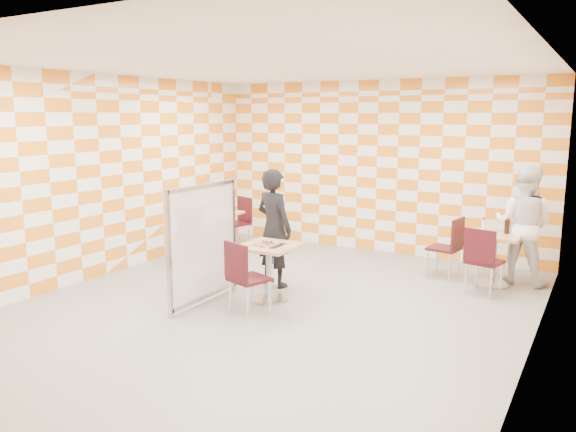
{
  "coord_description": "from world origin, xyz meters",
  "views": [
    {
      "loc": [
        3.56,
        -5.81,
        2.39
      ],
      "look_at": [
        0.1,
        0.2,
        1.15
      ],
      "focal_mm": 35.0,
      "sensor_mm": 36.0,
      "label": 1
    }
  ],
  "objects_px": {
    "second_table": "(494,250)",
    "man_dark": "(274,228)",
    "chair_main_front": "(243,273)",
    "empty_table": "(217,226)",
    "chair_empty_far": "(240,218)",
    "sport_bottle": "(484,225)",
    "main_table": "(269,263)",
    "chair_second_front": "(482,256)",
    "soda_bottle": "(507,227)",
    "partition": "(203,243)",
    "chair_empty_near": "(193,231)",
    "man_white": "(523,225)",
    "chair_second_side": "(450,243)"
  },
  "relations": [
    {
      "from": "chair_second_front",
      "to": "chair_empty_far",
      "type": "xyz_separation_m",
      "value": [
        -4.42,
        0.73,
        0.0
      ]
    },
    {
      "from": "main_table",
      "to": "man_white",
      "type": "bearing_deg",
      "value": 42.49
    },
    {
      "from": "man_white",
      "to": "sport_bottle",
      "type": "bearing_deg",
      "value": 30.72
    },
    {
      "from": "empty_table",
      "to": "main_table",
      "type": "bearing_deg",
      "value": -38.4
    },
    {
      "from": "chair_second_side",
      "to": "second_table",
      "type": "bearing_deg",
      "value": 0.08
    },
    {
      "from": "chair_second_front",
      "to": "chair_empty_far",
      "type": "bearing_deg",
      "value": 170.68
    },
    {
      "from": "main_table",
      "to": "man_white",
      "type": "xyz_separation_m",
      "value": [
        2.73,
        2.5,
        0.34
      ]
    },
    {
      "from": "main_table",
      "to": "chair_empty_far",
      "type": "height_order",
      "value": "chair_empty_far"
    },
    {
      "from": "empty_table",
      "to": "man_dark",
      "type": "xyz_separation_m",
      "value": [
        1.79,
        -1.05,
        0.33
      ]
    },
    {
      "from": "partition",
      "to": "man_white",
      "type": "xyz_separation_m",
      "value": [
        3.41,
        2.99,
        0.06
      ]
    },
    {
      "from": "chair_second_side",
      "to": "sport_bottle",
      "type": "bearing_deg",
      "value": 16.04
    },
    {
      "from": "chair_second_side",
      "to": "soda_bottle",
      "type": "bearing_deg",
      "value": 6.12
    },
    {
      "from": "second_table",
      "to": "empty_table",
      "type": "distance_m",
      "value": 4.52
    },
    {
      "from": "main_table",
      "to": "chair_main_front",
      "type": "height_order",
      "value": "chair_main_front"
    },
    {
      "from": "empty_table",
      "to": "chair_second_side",
      "type": "xyz_separation_m",
      "value": [
        3.88,
        0.52,
        0.04
      ]
    },
    {
      "from": "second_table",
      "to": "chair_empty_near",
      "type": "height_order",
      "value": "chair_empty_near"
    },
    {
      "from": "empty_table",
      "to": "chair_second_front",
      "type": "bearing_deg",
      "value": -0.75
    },
    {
      "from": "chair_empty_far",
      "to": "empty_table",
      "type": "bearing_deg",
      "value": -91.48
    },
    {
      "from": "man_dark",
      "to": "sport_bottle",
      "type": "relative_size",
      "value": 8.36
    },
    {
      "from": "second_table",
      "to": "main_table",
      "type": "bearing_deg",
      "value": -137.93
    },
    {
      "from": "chair_second_side",
      "to": "sport_bottle",
      "type": "relative_size",
      "value": 4.62
    },
    {
      "from": "chair_empty_near",
      "to": "main_table",
      "type": "bearing_deg",
      "value": -25.18
    },
    {
      "from": "empty_table",
      "to": "man_dark",
      "type": "relative_size",
      "value": 0.45
    },
    {
      "from": "chair_empty_far",
      "to": "chair_second_side",
      "type": "bearing_deg",
      "value": -2.2
    },
    {
      "from": "empty_table",
      "to": "sport_bottle",
      "type": "distance_m",
      "value": 4.37
    },
    {
      "from": "chair_second_side",
      "to": "man_dark",
      "type": "xyz_separation_m",
      "value": [
        -2.08,
        -1.57,
        0.29
      ]
    },
    {
      "from": "chair_main_front",
      "to": "second_table",
      "type": "bearing_deg",
      "value": 50.35
    },
    {
      "from": "second_table",
      "to": "man_white",
      "type": "distance_m",
      "value": 0.58
    },
    {
      "from": "chair_main_front",
      "to": "partition",
      "type": "distance_m",
      "value": 0.8
    },
    {
      "from": "chair_main_front",
      "to": "man_dark",
      "type": "relative_size",
      "value": 0.55
    },
    {
      "from": "partition",
      "to": "chair_empty_near",
      "type": "bearing_deg",
      "value": 133.31
    },
    {
      "from": "second_table",
      "to": "chair_empty_near",
      "type": "relative_size",
      "value": 0.81
    },
    {
      "from": "main_table",
      "to": "man_dark",
      "type": "xyz_separation_m",
      "value": [
        -0.29,
        0.6,
        0.33
      ]
    },
    {
      "from": "man_white",
      "to": "chair_second_front",
      "type": "bearing_deg",
      "value": 76.34
    },
    {
      "from": "second_table",
      "to": "chair_empty_far",
      "type": "distance_m",
      "value": 4.48
    },
    {
      "from": "man_dark",
      "to": "sport_bottle",
      "type": "height_order",
      "value": "man_dark"
    },
    {
      "from": "chair_empty_far",
      "to": "partition",
      "type": "height_order",
      "value": "partition"
    },
    {
      "from": "chair_main_front",
      "to": "chair_empty_far",
      "type": "bearing_deg",
      "value": 125.36
    },
    {
      "from": "empty_table",
      "to": "soda_bottle",
      "type": "height_order",
      "value": "soda_bottle"
    },
    {
      "from": "partition",
      "to": "man_dark",
      "type": "relative_size",
      "value": 0.93
    },
    {
      "from": "chair_empty_near",
      "to": "soda_bottle",
      "type": "bearing_deg",
      "value": 15.62
    },
    {
      "from": "chair_empty_far",
      "to": "soda_bottle",
      "type": "distance_m",
      "value": 4.63
    },
    {
      "from": "main_table",
      "to": "man_dark",
      "type": "bearing_deg",
      "value": 115.74
    },
    {
      "from": "chair_empty_far",
      "to": "partition",
      "type": "distance_m",
      "value": 3.14
    },
    {
      "from": "sport_bottle",
      "to": "soda_bottle",
      "type": "height_order",
      "value": "soda_bottle"
    },
    {
      "from": "chair_second_front",
      "to": "soda_bottle",
      "type": "bearing_deg",
      "value": 73.83
    },
    {
      "from": "chair_second_side",
      "to": "sport_bottle",
      "type": "distance_m",
      "value": 0.54
    },
    {
      "from": "second_table",
      "to": "man_dark",
      "type": "distance_m",
      "value": 3.14
    },
    {
      "from": "man_white",
      "to": "chair_main_front",
      "type": "bearing_deg",
      "value": 58.43
    },
    {
      "from": "chair_second_front",
      "to": "man_white",
      "type": "relative_size",
      "value": 0.54
    }
  ]
}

